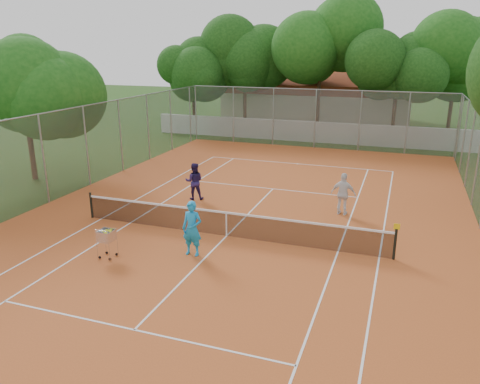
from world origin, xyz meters
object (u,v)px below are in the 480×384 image
(tennis_net, at_px, (226,224))
(player_near, at_px, (192,229))
(player_far_right, at_px, (343,194))
(player_far_left, at_px, (194,181))
(ball_hopper, at_px, (107,243))
(clubhouse, at_px, (318,98))

(tennis_net, xyz_separation_m, player_near, (-0.50, -1.88, 0.45))
(tennis_net, xyz_separation_m, player_far_right, (3.73, 3.84, 0.40))
(player_far_left, bearing_deg, ball_hopper, 68.88)
(clubhouse, distance_m, player_near, 30.94)
(clubhouse, distance_m, ball_hopper, 32.10)
(clubhouse, bearing_deg, player_far_right, -77.17)
(tennis_net, bearing_deg, player_near, -104.95)
(tennis_net, bearing_deg, player_far_right, 45.86)
(player_near, relative_size, player_far_left, 1.11)
(player_near, xyz_separation_m, player_far_right, (4.23, 5.72, -0.05))
(player_far_left, bearing_deg, tennis_net, 108.92)
(player_far_left, height_order, ball_hopper, player_far_left)
(player_near, xyz_separation_m, ball_hopper, (-2.57, -1.16, -0.41))
(player_far_left, bearing_deg, player_far_right, 161.30)
(player_near, distance_m, player_far_left, 6.06)
(player_far_right, xyz_separation_m, ball_hopper, (-6.80, -6.88, -0.36))
(tennis_net, relative_size, ball_hopper, 11.17)
(tennis_net, distance_m, player_far_right, 5.37)
(player_near, bearing_deg, clubhouse, 92.09)
(clubhouse, xyz_separation_m, player_far_right, (5.73, -25.16, -1.29))
(tennis_net, xyz_separation_m, player_far_left, (-2.98, 3.65, 0.36))
(player_near, bearing_deg, tennis_net, 74.37)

